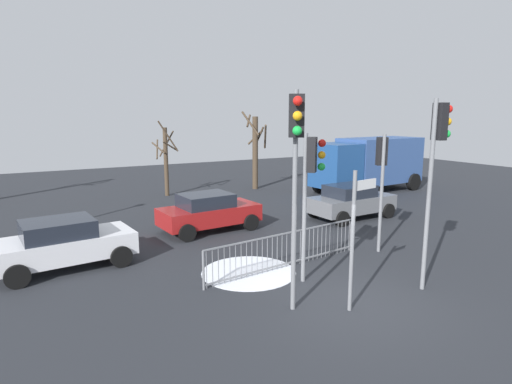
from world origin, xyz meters
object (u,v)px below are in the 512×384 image
Objects in this scene: car_grey_near at (351,201)px; bare_tree_centre at (255,150)px; delivery_truck at (369,162)px; traffic_light_foreground_right at (311,175)px; traffic_light_foreground_left at (296,153)px; traffic_light_mid_right at (437,152)px; direction_sign_post at (354,234)px; bare_tree_left at (166,159)px; car_red_trailing at (209,211)px; traffic_light_mid_left at (381,166)px; car_white_mid at (63,243)px.

bare_tree_centre is (-0.04, 8.47, 1.62)m from car_grey_near.
traffic_light_foreground_right is at bearing 35.82° from delivery_truck.
traffic_light_foreground_right is 1.03× the size of car_grey_near.
traffic_light_foreground_left is (-1.35, -1.26, 0.71)m from traffic_light_foreground_right.
direction_sign_post is (-2.54, 0.02, -1.72)m from traffic_light_mid_right.
traffic_light_foreground_left reaches higher than bare_tree_left.
car_grey_near is at bearing -14.92° from car_red_trailing.
traffic_light_mid_left is 0.83× the size of bare_tree_centre.
bare_tree_centre is (2.19, 12.27, -0.43)m from traffic_light_mid_left.
traffic_light_foreground_right is 1.02× the size of car_red_trailing.
traffic_light_foreground_right is 0.86× the size of bare_tree_centre.
direction_sign_post is 0.45× the size of delivery_truck.
traffic_light_mid_left is (1.17, 2.93, -0.72)m from traffic_light_mid_right.
traffic_light_mid_left is 1.18× the size of direction_sign_post.
bare_tree_centre is (7.14, 14.63, -1.25)m from traffic_light_foreground_left.
traffic_light_foreground_left is at bearing -58.29° from car_white_mid.
car_grey_near is at bearing 83.95° from traffic_light_mid_left.
car_white_mid is at bearing -81.52° from traffic_light_foreground_right.
direction_sign_post is 16.30m from bare_tree_centre.
traffic_light_mid_right reaches higher than traffic_light_foreground_right.
delivery_truck is (8.64, 11.18, -1.79)m from traffic_light_mid_right.
car_red_trailing is 0.54× the size of delivery_truck.
car_red_trailing is 0.85× the size of bare_tree_centre.
bare_tree_left reaches higher than traffic_light_mid_left.
car_grey_near is at bearing -3.00° from car_white_mid.
traffic_light_foreground_right is 7.42m from car_white_mid.
direction_sign_post is at bearing 40.61° from delivery_truck.
traffic_light_mid_left is 13.14m from bare_tree_left.
traffic_light_foreground_left is at bearing -102.39° from car_red_trailing.
direction_sign_post is 9.03m from car_grey_near.
traffic_light_mid_right is 1.25× the size of car_grey_near.
delivery_truck is at bearing 176.04° from traffic_light_foreground_right.
car_white_mid is at bearing 12.40° from delivery_truck.
car_grey_near is (3.40, 6.74, -2.77)m from traffic_light_mid_right.
car_grey_near is (7.18, 6.16, -2.87)m from traffic_light_foreground_left.
car_red_trailing is (-0.25, 7.84, -1.05)m from direction_sign_post.
traffic_light_mid_left is 11.18m from delivery_truck.
traffic_light_mid_left is at bearing 152.77° from traffic_light_foreground_right.
traffic_light_foreground_right is at bearing -142.59° from car_grey_near.
traffic_light_foreground_left is 16.44m from delivery_truck.
car_grey_near is at bearing 175.88° from traffic_light_foreground_right.
traffic_light_mid_right reaches higher than bare_tree_centre.
bare_tree_left is (6.05, 9.51, 1.30)m from car_white_mid.
car_red_trailing is 0.95× the size of bare_tree_left.
traffic_light_mid_right reaches higher than car_red_trailing.
bare_tree_centre is (11.43, 9.05, 1.62)m from car_white_mid.
bare_tree_left is at bearing 79.63° from car_red_trailing.
traffic_light_foreground_right is 1.01× the size of car_white_mid.
bare_tree_centre is at bearing 32.46° from car_white_mid.
car_grey_near is 0.54× the size of delivery_truck.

